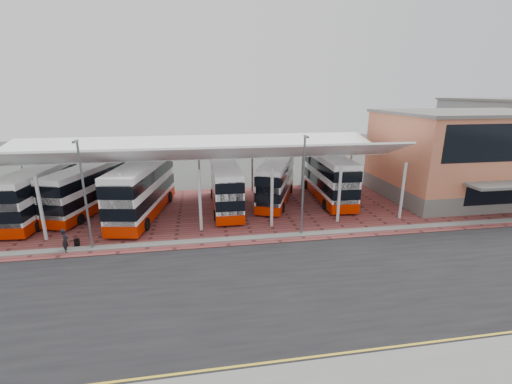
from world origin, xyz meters
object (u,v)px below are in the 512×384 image
bus_3 (225,186)px  pedestrian (65,240)px  bus_2 (143,189)px  terminal (470,155)px  bus_0 (40,194)px  bus_1 (88,189)px  bus_5 (327,177)px  bus_4 (276,181)px

bus_3 → pedestrian: bus_3 is taller
pedestrian → bus_2: bearing=-45.3°
terminal → bus_2: terminal is taller
terminal → bus_0: bearing=179.9°
bus_1 → pedestrian: 9.18m
bus_3 → bus_5: size_ratio=0.91×
bus_2 → pedestrian: 8.57m
bus_3 → bus_2: bearing=-174.0°
terminal → bus_3: size_ratio=1.72×
bus_4 → bus_3: bearing=-144.9°
bus_0 → bus_3: size_ratio=1.04×
bus_5 → pedestrian: bus_5 is taller
bus_0 → bus_3: bearing=3.7°
bus_2 → bus_5: bearing=16.7°
bus_3 → bus_4: 5.56m
bus_0 → bus_4: bearing=7.1°
bus_1 → bus_3: (13.05, -1.09, 0.02)m
bus_4 → bus_2: bearing=-149.2°
bus_1 → bus_5: 24.10m
bus_5 → bus_0: bearing=-174.1°
bus_1 → bus_5: bearing=17.4°
bus_0 → pedestrian: size_ratio=6.34×
bus_4 → bus_5: bearing=23.1°
bus_1 → bus_0: bearing=-147.5°
bus_0 → bus_4: 22.27m
bus_3 → bus_4: size_ratio=1.01×
terminal → bus_2: 34.26m
bus_0 → bus_2: (9.16, -0.83, 0.20)m
bus_4 → bus_1: bearing=-157.7°
pedestrian → bus_3: bearing=-70.0°
terminal → bus_1: terminal is taller
terminal → bus_2: (-34.18, -0.78, -2.14)m
bus_5 → pedestrian: size_ratio=6.64×
terminal → bus_2: bearing=-178.7°
bus_0 → bus_1: 3.93m
bus_4 → pedestrian: size_ratio=6.01×
bus_1 → terminal: bearing=14.9°
bus_1 → bus_2: 5.71m
bus_0 → bus_1: size_ratio=1.03×
bus_0 → bus_4: (22.23, 1.28, -0.12)m
terminal → pedestrian: bearing=-168.4°
bus_0 → bus_3: bus_0 is taller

